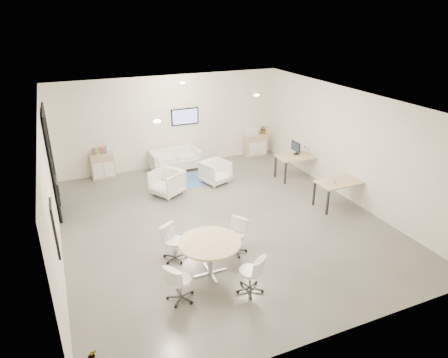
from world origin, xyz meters
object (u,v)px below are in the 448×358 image
sideboard_left (103,166)px  loveseat (175,160)px  sideboard_right (256,145)px  armchair_left (167,181)px  armchair_right (215,171)px  desk_front (342,183)px  round_table (210,245)px  desk_rear (299,158)px

sideboard_left → loveseat: sideboard_left is taller
sideboard_right → armchair_left: bearing=-152.9°
sideboard_right → armchair_right: sideboard_right is taller
loveseat → desk_front: 5.79m
sideboard_left → round_table: sideboard_left is taller
armchair_right → desk_front: (2.68, -2.92, 0.29)m
sideboard_right → round_table: size_ratio=0.64×
sideboard_right → round_table: bearing=-124.6°
armchair_left → desk_rear: (4.39, -0.42, 0.26)m
desk_rear → round_table: size_ratio=1.16×
armchair_left → round_table: bearing=-34.4°
sideboard_right → armchair_left: size_ratio=0.98×
loveseat → desk_front: desk_front is taller
sideboard_right → round_table: (-4.34, -6.29, 0.30)m
loveseat → armchair_left: size_ratio=2.01×
armchair_right → sideboard_left: bearing=131.7°
sideboard_right → loveseat: size_ratio=0.49×
desk_rear → desk_front: (-0.03, -2.26, 0.01)m
armchair_left → armchair_right: bearing=67.1°
sideboard_right → desk_front: 4.78m
armchair_right → desk_rear: armchair_right is taller
round_table → armchair_right: bearing=66.6°
sideboard_right → desk_rear: bearing=-83.3°
armchair_right → desk_front: bearing=-66.3°
sideboard_right → armchair_left: 4.60m
armchair_right → desk_front: size_ratio=0.54×
desk_rear → sideboard_right: bearing=101.5°
sideboard_left → desk_front: size_ratio=0.57×
sideboard_left → loveseat: size_ratio=0.50×
desk_rear → round_table: (-4.63, -3.78, 0.03)m
sideboard_right → round_table: 7.65m
desk_rear → desk_front: desk_front is taller
desk_rear → loveseat: bearing=151.9°
loveseat → round_table: (-1.06, -6.10, 0.37)m
loveseat → desk_rear: size_ratio=1.12×
armchair_left → round_table: size_ratio=0.65×
sideboard_right → loveseat: sideboard_right is taller
desk_rear → armchair_left: bearing=179.4°
loveseat → armchair_right: bearing=-64.7°
desk_front → loveseat: bearing=127.2°
loveseat → armchair_right: (0.87, -1.65, 0.06)m
sideboard_right → desk_rear: 2.54m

